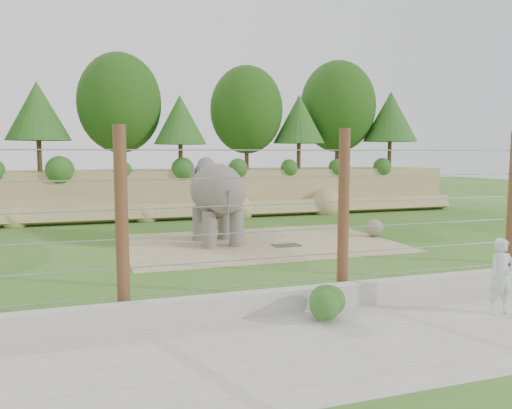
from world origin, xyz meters
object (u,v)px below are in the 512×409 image
object	(u,v)px
zookeeper	(502,276)
stone_ball	(375,228)
elephant	(217,202)
barrier_fence	(343,215)

from	to	relation	value
zookeeper	stone_ball	bearing A→B (deg)	79.37
stone_ball	elephant	bearing A→B (deg)	174.60
stone_ball	zookeeper	size ratio (longest dim) A/B	0.43
stone_ball	barrier_fence	world-z (taller)	barrier_fence
stone_ball	barrier_fence	bearing A→B (deg)	-126.30
elephant	zookeeper	size ratio (longest dim) A/B	2.40
zookeeper	barrier_fence	bearing A→B (deg)	147.44
barrier_fence	zookeeper	world-z (taller)	barrier_fence
elephant	barrier_fence	size ratio (longest dim) A/B	0.19
stone_ball	zookeeper	world-z (taller)	zookeeper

